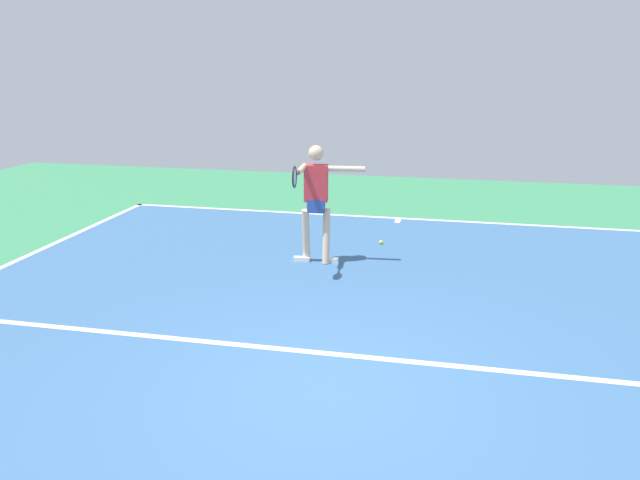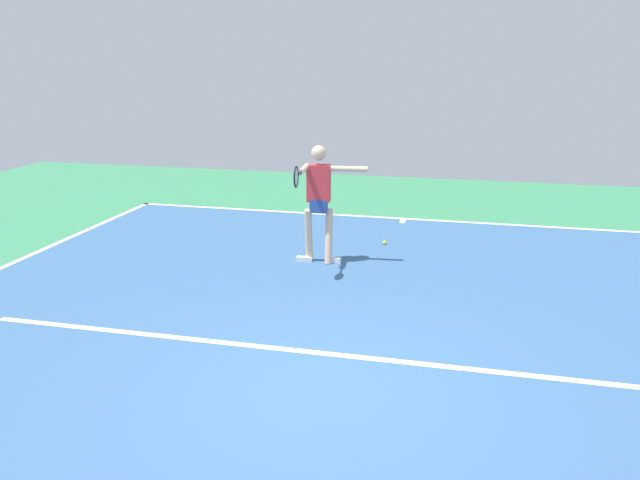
% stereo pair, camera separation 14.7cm
% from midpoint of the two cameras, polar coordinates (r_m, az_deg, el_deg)
% --- Properties ---
extents(ground_plane, '(22.24, 22.24, 0.00)m').
position_cam_midpoint_polar(ground_plane, '(6.24, 0.87, -12.97)').
color(ground_plane, '#388456').
extents(court_surface, '(10.95, 13.58, 0.00)m').
position_cam_midpoint_polar(court_surface, '(6.24, 0.87, -12.95)').
color(court_surface, '#38608E').
rests_on(court_surface, ground_plane).
extents(court_line_baseline_near, '(10.95, 0.10, 0.01)m').
position_cam_midpoint_polar(court_line_baseline_near, '(12.49, 7.73, 1.88)').
color(court_line_baseline_near, white).
rests_on(court_line_baseline_near, ground_plane).
extents(court_line_service, '(8.21, 0.10, 0.01)m').
position_cam_midpoint_polar(court_line_service, '(6.87, 2.24, -10.09)').
color(court_line_service, white).
rests_on(court_line_service, ground_plane).
extents(court_line_centre_mark, '(0.10, 0.30, 0.01)m').
position_cam_midpoint_polar(court_line_centre_mark, '(12.30, 7.63, 1.66)').
color(court_line_centre_mark, white).
rests_on(court_line_centre_mark, ground_plane).
extents(tennis_player, '(1.06, 1.20, 1.77)m').
position_cam_midpoint_polar(tennis_player, '(9.51, 0.33, 3.89)').
color(tennis_player, beige).
rests_on(tennis_player, ground_plane).
extents(tennis_ball_by_baseline, '(0.07, 0.07, 0.07)m').
position_cam_midpoint_polar(tennis_ball_by_baseline, '(10.74, 6.11, -0.23)').
color(tennis_ball_by_baseline, yellow).
rests_on(tennis_ball_by_baseline, ground_plane).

